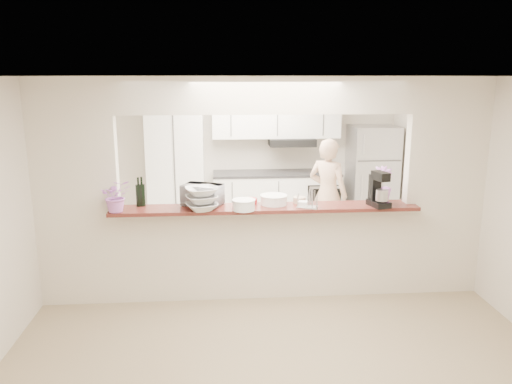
{
  "coord_description": "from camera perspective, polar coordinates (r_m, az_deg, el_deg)",
  "views": [
    {
      "loc": [
        -0.52,
        -5.38,
        2.51
      ],
      "look_at": [
        -0.08,
        0.3,
        1.17
      ],
      "focal_mm": 35.0,
      "sensor_mm": 36.0,
      "label": 1
    }
  ],
  "objects": [
    {
      "name": "toaster_oven",
      "position": [
        5.58,
        -6.17,
        -0.35
      ],
      "size": [
        0.51,
        0.44,
        0.24
      ],
      "primitive_type": "imported",
      "rotation": [
        0.0,
        0.0,
        -0.42
      ],
      "color": "#B0B0B5",
      "rests_on": "bar_counter"
    },
    {
      "name": "flower_left",
      "position": [
        5.48,
        -15.68,
        -0.42
      ],
      "size": [
        0.38,
        0.35,
        0.35
      ],
      "primitive_type": "imported",
      "rotation": [
        0.0,
        0.0,
        0.29
      ],
      "color": "#C468BC",
      "rests_on": "bar_counter"
    },
    {
      "name": "plate_stack_b",
      "position": [
        5.61,
        2.04,
        -0.88
      ],
      "size": [
        0.31,
        0.31,
        0.11
      ],
      "color": "white",
      "rests_on": "bar_counter"
    },
    {
      "name": "person",
      "position": [
        7.3,
        8.19,
        -0.34
      ],
      "size": [
        0.71,
        0.68,
        1.63
      ],
      "primitive_type": "imported",
      "rotation": [
        0.0,
        0.0,
        2.48
      ],
      "color": "tan",
      "rests_on": "floor"
    },
    {
      "name": "plate_stack_a",
      "position": [
        5.37,
        -1.42,
        -1.47
      ],
      "size": [
        0.25,
        0.25,
        0.12
      ],
      "color": "white",
      "rests_on": "bar_counter"
    },
    {
      "name": "wine_bottle_a",
      "position": [
        5.66,
        -12.89,
        -0.3
      ],
      "size": [
        0.07,
        0.07,
        0.33
      ],
      "color": "black",
      "rests_on": "bar_counter"
    },
    {
      "name": "tan_bowl",
      "position": [
        5.71,
        4.97,
        -0.9
      ],
      "size": [
        0.14,
        0.14,
        0.07
      ],
      "primitive_type": "cylinder",
      "color": "tan",
      "rests_on": "bar_counter"
    },
    {
      "name": "red_bowl",
      "position": [
        5.64,
        -0.55,
        -1.03
      ],
      "size": [
        0.13,
        0.13,
        0.06
      ],
      "primitive_type": "cylinder",
      "color": "maroon",
      "rests_on": "bar_counter"
    },
    {
      "name": "wine_bottle_b",
      "position": [
        5.67,
        -13.25,
        -0.32
      ],
      "size": [
        0.07,
        0.07,
        0.33
      ],
      "color": "black",
      "rests_on": "bar_counter"
    },
    {
      "name": "refrigerator",
      "position": [
        8.59,
        13.07,
        1.72
      ],
      "size": [
        0.75,
        0.7,
        1.7
      ],
      "primitive_type": "cube",
      "color": "#ABACB0",
      "rests_on": "floor"
    },
    {
      "name": "tile_overlay",
      "position": [
        7.38,
        -0.14,
        -6.62
      ],
      "size": [
        5.0,
        2.9,
        0.01
      ],
      "primitive_type": "cube",
      "color": "beige",
      "rests_on": "floor"
    },
    {
      "name": "partition",
      "position": [
        5.5,
        1.06,
        2.45
      ],
      "size": [
        5.0,
        0.15,
        2.5
      ],
      "color": "silver",
      "rests_on": "floor"
    },
    {
      "name": "stand_mixer",
      "position": [
        5.67,
        13.84,
        0.15
      ],
      "size": [
        0.23,
        0.3,
        0.39
      ],
      "color": "black",
      "rests_on": "bar_counter"
    },
    {
      "name": "serving_bowls",
      "position": [
        5.37,
        -6.23,
        -0.83
      ],
      "size": [
        0.42,
        0.42,
        0.25
      ],
      "primitive_type": "imported",
      "rotation": [
        0.0,
        0.0,
        0.31
      ],
      "color": "silver",
      "rests_on": "bar_counter"
    },
    {
      "name": "flower_right",
      "position": [
        5.86,
        14.13,
        0.85
      ],
      "size": [
        0.29,
        0.29,
        0.41
      ],
      "primitive_type": "imported",
      "rotation": [
        0.0,
        0.0,
        -0.32
      ],
      "color": "#C76BC2",
      "rests_on": "bar_counter"
    },
    {
      "name": "floor",
      "position": [
        5.96,
        1.0,
        -11.71
      ],
      "size": [
        6.0,
        6.0,
        0.0
      ],
      "primitive_type": "plane",
      "color": "#9B8969",
      "rests_on": "ground"
    },
    {
      "name": "kitchen_cabinets",
      "position": [
        8.25,
        -2.04,
        2.47
      ],
      "size": [
        3.15,
        0.62,
        2.25
      ],
      "color": "silver",
      "rests_on": "floor"
    },
    {
      "name": "bar_counter",
      "position": [
        5.73,
        1.03,
        -6.5
      ],
      "size": [
        3.4,
        0.38,
        1.09
      ],
      "color": "silver",
      "rests_on": "floor"
    },
    {
      "name": "utensil_caddy",
      "position": [
        5.48,
        5.89,
        -0.9
      ],
      "size": [
        0.26,
        0.19,
        0.21
      ],
      "color": "silver",
      "rests_on": "bar_counter"
    }
  ]
}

